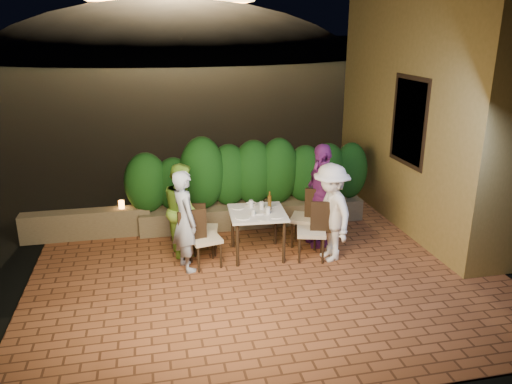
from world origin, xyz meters
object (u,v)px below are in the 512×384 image
object	(u,v)px
diner_green	(183,209)
diner_purple	(321,195)
diner_blue	(185,221)
diner_white	(330,213)
parapet_lamp	(121,205)
dining_table	(257,233)
chair_left_front	(205,237)
beer_bottle	(270,201)
chair_right_front	(311,230)
chair_right_back	(306,217)
chair_left_back	(205,228)
bowl	(251,204)

from	to	relation	value
diner_green	diner_purple	distance (m)	2.30
diner_blue	diner_white	distance (m)	2.26
parapet_lamp	diner_green	bearing A→B (deg)	-43.35
dining_table	diner_purple	xyz separation A→B (m)	(1.14, 0.21, 0.51)
chair_left_front	parapet_lamp	world-z (taller)	chair_left_front
dining_table	beer_bottle	bearing A→B (deg)	12.49
dining_table	beer_bottle	distance (m)	0.57
chair_right_front	diner_blue	xyz separation A→B (m)	(-1.97, 0.07, 0.30)
chair_right_front	chair_right_back	xyz separation A→B (m)	(0.08, 0.53, 0.02)
chair_left_front	chair_left_back	xyz separation A→B (m)	(0.05, 0.48, -0.05)
diner_blue	chair_left_back	bearing A→B (deg)	-51.41
bowl	diner_blue	size ratio (longest dim) A/B	0.11
chair_right_front	diner_white	xyz separation A→B (m)	(0.28, -0.07, 0.30)
chair_left_front	diner_blue	distance (m)	0.43
diner_purple	chair_right_back	bearing A→B (deg)	-95.42
dining_table	chair_right_front	distance (m)	0.87
beer_bottle	diner_blue	xyz separation A→B (m)	(-1.38, -0.29, -0.12)
chair_right_back	beer_bottle	bearing A→B (deg)	41.36
bowl	diner_purple	xyz separation A→B (m)	(1.17, -0.10, 0.11)
diner_purple	bowl	bearing A→B (deg)	-97.82
dining_table	beer_bottle	xyz separation A→B (m)	(0.21, 0.05, 0.53)
beer_bottle	diner_green	xyz separation A→B (m)	(-1.36, 0.33, -0.15)
chair_left_front	diner_green	distance (m)	0.71
bowl	parapet_lamp	distance (m)	2.38
bowl	parapet_lamp	xyz separation A→B (m)	(-2.14, 1.02, -0.20)
chair_right_front	chair_right_back	bearing A→B (deg)	-82.08
diner_green	dining_table	bearing A→B (deg)	-114.07
diner_green	chair_left_front	bearing A→B (deg)	-159.68
chair_left_front	diner_blue	world-z (taller)	diner_blue
chair_left_front	chair_right_back	size ratio (longest dim) A/B	0.93
chair_left_front	diner_green	size ratio (longest dim) A/B	0.63
diner_blue	chair_right_front	bearing A→B (deg)	-108.84
dining_table	parapet_lamp	size ratio (longest dim) A/B	6.32
chair_left_back	diner_purple	size ratio (longest dim) A/B	0.49
chair_right_back	parapet_lamp	world-z (taller)	chair_right_back
diner_green	chair_left_back	bearing A→B (deg)	-113.11
chair_left_front	diner_green	world-z (taller)	diner_green
chair_left_back	parapet_lamp	xyz separation A→B (m)	(-1.35, 1.06, 0.14)
diner_blue	parapet_lamp	bearing A→B (deg)	15.83
chair_right_front	diner_green	distance (m)	2.10
chair_left_back	diner_white	size ratio (longest dim) A/B	0.54
diner_purple	parapet_lamp	distance (m)	3.50
diner_blue	chair_left_front	bearing A→B (deg)	-100.34
beer_bottle	chair_left_back	size ratio (longest dim) A/B	0.36
beer_bottle	bowl	distance (m)	0.38
chair_right_back	diner_purple	xyz separation A→B (m)	(0.25, -0.01, 0.37)
bowl	diner_green	bearing A→B (deg)	176.68
chair_right_front	diner_white	distance (m)	0.42
diner_blue	parapet_lamp	distance (m)	1.87
beer_bottle	parapet_lamp	world-z (taller)	beer_bottle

